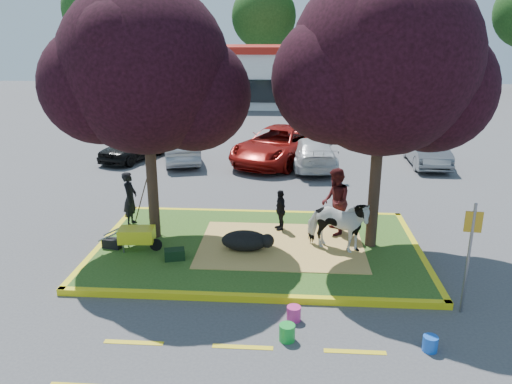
# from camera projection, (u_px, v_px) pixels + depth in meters

# --- Properties ---
(ground) EXTENTS (90.00, 90.00, 0.00)m
(ground) POSITION_uv_depth(u_px,v_px,m) (258.00, 250.00, 12.95)
(ground) COLOR #424244
(ground) RESTS_ON ground
(median_island) EXTENTS (8.00, 5.00, 0.15)m
(median_island) POSITION_uv_depth(u_px,v_px,m) (258.00, 247.00, 12.93)
(median_island) COLOR #2B4D18
(median_island) RESTS_ON ground
(curb_near) EXTENTS (8.30, 0.16, 0.15)m
(curb_near) POSITION_uv_depth(u_px,v_px,m) (250.00, 298.00, 10.48)
(curb_near) COLOR yellow
(curb_near) RESTS_ON ground
(curb_far) EXTENTS (8.30, 0.16, 0.15)m
(curb_far) POSITION_uv_depth(u_px,v_px,m) (264.00, 213.00, 15.38)
(curb_far) COLOR yellow
(curb_far) RESTS_ON ground
(curb_left) EXTENTS (0.16, 5.30, 0.15)m
(curb_left) POSITION_uv_depth(u_px,v_px,m) (105.00, 243.00, 13.20)
(curb_left) COLOR yellow
(curb_left) RESTS_ON ground
(curb_right) EXTENTS (0.16, 5.30, 0.15)m
(curb_right) POSITION_uv_depth(u_px,v_px,m) (418.00, 252.00, 12.66)
(curb_right) COLOR yellow
(curb_right) RESTS_ON ground
(straw_bedding) EXTENTS (4.20, 3.00, 0.01)m
(straw_bedding) POSITION_uv_depth(u_px,v_px,m) (281.00, 245.00, 12.87)
(straw_bedding) COLOR #E3B75D
(straw_bedding) RESTS_ON median_island
(tree_purple_left) EXTENTS (5.06, 4.20, 6.51)m
(tree_purple_left) POSITION_uv_depth(u_px,v_px,m) (146.00, 77.00, 12.17)
(tree_purple_left) COLOR black
(tree_purple_left) RESTS_ON median_island
(tree_purple_right) EXTENTS (5.30, 4.40, 6.82)m
(tree_purple_right) POSITION_uv_depth(u_px,v_px,m) (385.00, 70.00, 11.54)
(tree_purple_right) COLOR black
(tree_purple_right) RESTS_ON median_island
(fire_lane_stripe_a) EXTENTS (1.10, 0.12, 0.01)m
(fire_lane_stripe_a) POSITION_uv_depth(u_px,v_px,m) (134.00, 342.00, 9.10)
(fire_lane_stripe_a) COLOR yellow
(fire_lane_stripe_a) RESTS_ON ground
(fire_lane_stripe_b) EXTENTS (1.10, 0.12, 0.01)m
(fire_lane_stripe_b) POSITION_uv_depth(u_px,v_px,m) (243.00, 347.00, 8.97)
(fire_lane_stripe_b) COLOR yellow
(fire_lane_stripe_b) RESTS_ON ground
(fire_lane_stripe_c) EXTENTS (1.10, 0.12, 0.01)m
(fire_lane_stripe_c) POSITION_uv_depth(u_px,v_px,m) (355.00, 352.00, 8.83)
(fire_lane_stripe_c) COLOR yellow
(fire_lane_stripe_c) RESTS_ON ground
(retail_building) EXTENTS (20.40, 8.40, 4.40)m
(retail_building) POSITION_uv_depth(u_px,v_px,m) (307.00, 75.00, 38.71)
(retail_building) COLOR silver
(retail_building) RESTS_ON ground
(treeline) EXTENTS (46.58, 7.80, 14.63)m
(treeline) POSITION_uv_depth(u_px,v_px,m) (298.00, 6.00, 46.22)
(treeline) COLOR black
(treeline) RESTS_ON ground
(cow) EXTENTS (1.81, 1.28, 1.39)m
(cow) POSITION_uv_depth(u_px,v_px,m) (337.00, 225.00, 12.35)
(cow) COLOR white
(cow) RESTS_ON median_island
(calf) EXTENTS (1.33, 1.00, 0.51)m
(calf) POSITION_uv_depth(u_px,v_px,m) (245.00, 241.00, 12.53)
(calf) COLOR black
(calf) RESTS_ON median_island
(handler) EXTENTS (0.38, 0.57, 1.55)m
(handler) POSITION_uv_depth(u_px,v_px,m) (130.00, 199.00, 14.05)
(handler) COLOR black
(handler) RESTS_ON median_island
(visitor_a) EXTENTS (0.74, 0.92, 1.82)m
(visitor_a) POSITION_uv_depth(u_px,v_px,m) (335.00, 202.00, 13.37)
(visitor_a) COLOR #461415
(visitor_a) RESTS_ON median_island
(visitor_b) EXTENTS (0.47, 0.73, 1.15)m
(visitor_b) POSITION_uv_depth(u_px,v_px,m) (280.00, 210.00, 13.74)
(visitor_b) COLOR black
(visitor_b) RESTS_ON median_island
(wheelbarrow) EXTENTS (1.56, 0.59, 0.59)m
(wheelbarrow) POSITION_uv_depth(u_px,v_px,m) (137.00, 235.00, 12.48)
(wheelbarrow) COLOR black
(wheelbarrow) RESTS_ON median_island
(gear_bag_dark) EXTENTS (0.51, 0.34, 0.24)m
(gear_bag_dark) POSITION_uv_depth(u_px,v_px,m) (112.00, 243.00, 12.71)
(gear_bag_dark) COLOR black
(gear_bag_dark) RESTS_ON median_island
(gear_bag_green) EXTENTS (0.54, 0.42, 0.26)m
(gear_bag_green) POSITION_uv_depth(u_px,v_px,m) (175.00, 254.00, 12.06)
(gear_bag_green) COLOR black
(gear_bag_green) RESTS_ON median_island
(sign_post) EXTENTS (0.33, 0.07, 2.32)m
(sign_post) POSITION_uv_depth(u_px,v_px,m) (470.00, 247.00, 9.67)
(sign_post) COLOR slate
(sign_post) RESTS_ON ground
(bucket_green) EXTENTS (0.35, 0.35, 0.32)m
(bucket_green) POSITION_uv_depth(u_px,v_px,m) (287.00, 333.00, 9.13)
(bucket_green) COLOR green
(bucket_green) RESTS_ON ground
(bucket_pink) EXTENTS (0.30, 0.30, 0.30)m
(bucket_pink) POSITION_uv_depth(u_px,v_px,m) (294.00, 314.00, 9.76)
(bucket_pink) COLOR #CB2D80
(bucket_pink) RESTS_ON ground
(bucket_blue) EXTENTS (0.33, 0.33, 0.29)m
(bucket_blue) POSITION_uv_depth(u_px,v_px,m) (430.00, 344.00, 8.83)
(bucket_blue) COLOR blue
(bucket_blue) RESTS_ON ground
(car_black) EXTENTS (2.54, 3.96, 1.26)m
(car_black) POSITION_uv_depth(u_px,v_px,m) (133.00, 146.00, 21.99)
(car_black) COLOR black
(car_black) RESTS_ON ground
(car_silver) EXTENTS (2.46, 4.32, 1.35)m
(car_silver) POSITION_uv_depth(u_px,v_px,m) (181.00, 146.00, 21.67)
(car_silver) COLOR gray
(car_silver) RESTS_ON ground
(car_red) EXTENTS (4.57, 6.06, 1.53)m
(car_red) POSITION_uv_depth(u_px,v_px,m) (279.00, 145.00, 21.47)
(car_red) COLOR maroon
(car_red) RESTS_ON ground
(car_white) EXTENTS (2.07, 4.42, 1.25)m
(car_white) POSITION_uv_depth(u_px,v_px,m) (312.00, 153.00, 20.71)
(car_white) COLOR silver
(car_white) RESTS_ON ground
(car_grey) EXTENTS (1.46, 3.96, 1.29)m
(car_grey) POSITION_uv_depth(u_px,v_px,m) (426.00, 150.00, 21.12)
(car_grey) COLOR slate
(car_grey) RESTS_ON ground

